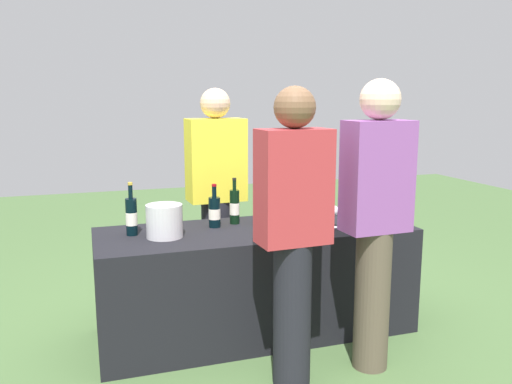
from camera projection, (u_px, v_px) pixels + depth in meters
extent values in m
plane|color=#476638|center=(256.00, 330.00, 3.66)|extent=(12.00, 12.00, 0.00)
cube|color=black|center=(256.00, 280.00, 3.59)|extent=(2.11, 0.75, 0.73)
cylinder|color=black|center=(132.00, 217.00, 3.34)|extent=(0.07, 0.07, 0.24)
cylinder|color=black|center=(130.00, 192.00, 3.32)|extent=(0.03, 0.03, 0.09)
cylinder|color=gold|center=(130.00, 184.00, 3.31)|extent=(0.03, 0.03, 0.02)
cylinder|color=silver|center=(132.00, 219.00, 3.35)|extent=(0.07, 0.07, 0.08)
cylinder|color=black|center=(214.00, 212.00, 3.55)|extent=(0.08, 0.08, 0.20)
cylinder|color=black|center=(214.00, 192.00, 3.53)|extent=(0.03, 0.03, 0.08)
cylinder|color=maroon|center=(214.00, 185.00, 3.52)|extent=(0.03, 0.03, 0.02)
cylinder|color=silver|center=(215.00, 214.00, 3.56)|extent=(0.08, 0.08, 0.07)
cylinder|color=black|center=(235.00, 207.00, 3.65)|extent=(0.07, 0.07, 0.24)
cylinder|color=black|center=(234.00, 185.00, 3.62)|extent=(0.03, 0.03, 0.07)
cylinder|color=black|center=(234.00, 179.00, 3.61)|extent=(0.03, 0.03, 0.02)
cylinder|color=silver|center=(235.00, 209.00, 3.65)|extent=(0.07, 0.07, 0.08)
cylinder|color=black|center=(260.00, 209.00, 3.67)|extent=(0.07, 0.07, 0.20)
cylinder|color=black|center=(260.00, 189.00, 3.64)|extent=(0.03, 0.03, 0.08)
cylinder|color=black|center=(260.00, 182.00, 3.63)|extent=(0.03, 0.03, 0.02)
cylinder|color=silver|center=(260.00, 210.00, 3.67)|extent=(0.07, 0.07, 0.07)
cylinder|color=black|center=(275.00, 210.00, 3.62)|extent=(0.07, 0.07, 0.21)
cylinder|color=black|center=(276.00, 190.00, 3.60)|extent=(0.03, 0.03, 0.07)
cylinder|color=maroon|center=(276.00, 183.00, 3.59)|extent=(0.03, 0.03, 0.02)
cylinder|color=silver|center=(275.00, 211.00, 3.63)|extent=(0.07, 0.07, 0.07)
cylinder|color=black|center=(311.00, 204.00, 3.76)|extent=(0.08, 0.08, 0.24)
cylinder|color=black|center=(311.00, 182.00, 3.73)|extent=(0.03, 0.03, 0.08)
cylinder|color=gold|center=(311.00, 175.00, 3.72)|extent=(0.03, 0.03, 0.02)
cylinder|color=silver|center=(311.00, 206.00, 3.76)|extent=(0.08, 0.08, 0.08)
cylinder|color=silver|center=(260.00, 231.00, 3.45)|extent=(0.06, 0.06, 0.00)
cylinder|color=silver|center=(260.00, 226.00, 3.44)|extent=(0.01, 0.01, 0.07)
sphere|color=silver|center=(260.00, 216.00, 3.43)|extent=(0.07, 0.07, 0.07)
sphere|color=#590C19|center=(260.00, 218.00, 3.43)|extent=(0.04, 0.04, 0.04)
cylinder|color=silver|center=(324.00, 230.00, 3.50)|extent=(0.06, 0.06, 0.00)
cylinder|color=silver|center=(324.00, 224.00, 3.49)|extent=(0.01, 0.01, 0.07)
sphere|color=silver|center=(324.00, 215.00, 3.48)|extent=(0.06, 0.06, 0.06)
sphere|color=#590C19|center=(324.00, 216.00, 3.48)|extent=(0.03, 0.03, 0.03)
cylinder|color=silver|center=(333.00, 227.00, 3.56)|extent=(0.06, 0.06, 0.00)
cylinder|color=silver|center=(334.00, 221.00, 3.55)|extent=(0.01, 0.01, 0.08)
sphere|color=silver|center=(334.00, 211.00, 3.54)|extent=(0.07, 0.07, 0.07)
sphere|color=#590C19|center=(334.00, 213.00, 3.54)|extent=(0.04, 0.04, 0.04)
cylinder|color=silver|center=(349.00, 224.00, 3.65)|extent=(0.06, 0.06, 0.00)
cylinder|color=silver|center=(349.00, 219.00, 3.64)|extent=(0.01, 0.01, 0.07)
sphere|color=silver|center=(349.00, 210.00, 3.63)|extent=(0.07, 0.07, 0.07)
cylinder|color=silver|center=(164.00, 221.00, 3.30)|extent=(0.23, 0.23, 0.21)
cylinder|color=black|center=(217.00, 252.00, 4.08)|extent=(0.24, 0.24, 0.83)
cube|color=yellow|center=(216.00, 160.00, 3.95)|extent=(0.44, 0.26, 0.62)
sphere|color=#D8AD8C|center=(215.00, 103.00, 3.87)|extent=(0.22, 0.22, 0.22)
cylinder|color=black|center=(292.00, 314.00, 2.92)|extent=(0.21, 0.21, 0.82)
cube|color=#B23338|center=(294.00, 187.00, 2.80)|extent=(0.40, 0.23, 0.62)
sphere|color=brown|center=(295.00, 107.00, 2.72)|extent=(0.22, 0.22, 0.22)
cylinder|color=brown|center=(372.00, 300.00, 3.10)|extent=(0.21, 0.21, 0.84)
cube|color=#8C4C99|center=(377.00, 176.00, 2.97)|extent=(0.39, 0.22, 0.63)
sphere|color=beige|center=(380.00, 99.00, 2.89)|extent=(0.23, 0.23, 0.23)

